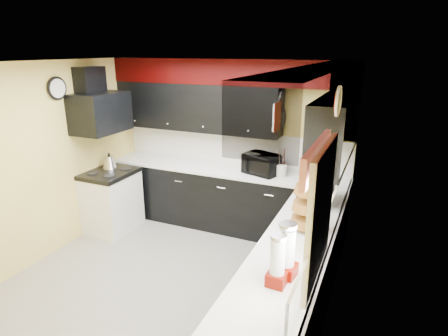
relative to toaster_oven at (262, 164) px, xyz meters
The scene contains 35 objects.
ground 1.94m from the toaster_oven, 111.37° to the right, with size 3.60×3.60×0.00m, color gray.
wall_back 0.68m from the toaster_oven, 152.89° to the left, with size 3.60×0.06×2.50m, color #E0C666.
wall_right 1.94m from the toaster_oven, 51.03° to the right, with size 0.06×3.60×2.50m, color #E0C666.
wall_left 2.82m from the toaster_oven, 147.86° to the right, with size 0.06×3.60×2.50m, color #E0C666.
ceiling 2.15m from the toaster_oven, 111.37° to the right, with size 3.60×3.60×0.06m, color white.
cab_back 0.86m from the toaster_oven, behind, with size 3.60×0.60×0.90m, color black.
cab_right 2.11m from the toaster_oven, 63.10° to the right, with size 0.60×3.00×0.90m, color black.
counter_back 0.61m from the toaster_oven, behind, with size 3.62×0.64×0.04m, color white.
counter_right 2.02m from the toaster_oven, 63.10° to the right, with size 0.64×3.02×0.04m, color white.
splash_back 0.66m from the toaster_oven, 153.67° to the left, with size 3.60×0.02×0.50m, color white.
splash_right 1.93m from the toaster_oven, 51.26° to the right, with size 0.02×3.60×0.50m, color white.
upper_back 1.31m from the toaster_oven, behind, with size 2.60×0.35×0.70m, color black.
upper_right 1.40m from the toaster_oven, 30.01° to the right, with size 0.35×1.80×0.70m, color black.
soffit_back 1.38m from the toaster_oven, 168.41° to the left, with size 3.60×0.36×0.35m, color black.
soffit_right 2.33m from the toaster_oven, 58.40° to the right, with size 0.36×3.24×0.35m, color black.
stove 2.31m from the toaster_oven, 160.24° to the right, with size 0.60×0.75×0.86m, color white.
cooktop 2.23m from the toaster_oven, 160.24° to the right, with size 0.62×0.77×0.06m, color black.
hood 2.37m from the toaster_oven, 160.67° to the right, with size 0.50×0.78×0.55m, color black.
hood_duct 2.64m from the toaster_oven, 161.70° to the right, with size 0.24×0.40×0.40m, color black.
window 2.72m from the toaster_oven, 63.47° to the right, with size 0.03×0.86×0.96m, color white, non-canonical shape.
valance 2.80m from the toaster_oven, 64.53° to the right, with size 0.04×0.88×0.20m, color red.
pan_top 0.95m from the toaster_oven, 12.20° to the left, with size 0.03×0.22×0.40m, color black, non-canonical shape.
pan_mid 0.71m from the toaster_oven, 18.85° to the right, with size 0.03×0.28×0.46m, color black, non-canonical shape.
pan_low 0.70m from the toaster_oven, 37.74° to the left, with size 0.03×0.24×0.42m, color black, non-canonical shape.
cut_board 0.78m from the toaster_oven, 39.39° to the right, with size 0.03×0.26×0.35m, color white.
baskets 1.73m from the toaster_oven, 57.23° to the right, with size 0.27×0.27×0.50m, color brown, non-canonical shape.
clock 2.87m from the toaster_oven, 152.07° to the right, with size 0.03×0.30×0.30m, color black, non-canonical shape.
deco_plate 2.49m from the toaster_oven, 57.39° to the right, with size 0.03×0.24×0.24m, color white, non-canonical shape.
toaster_oven is the anchor object (origin of this frame).
microwave 1.13m from the toaster_oven, 37.90° to the right, with size 0.49×0.33×0.27m, color black.
utensil_crock 0.29m from the toaster_oven, ahead, with size 0.16×0.16×0.17m, color silver.
knife_block 0.26m from the toaster_oven, 15.12° to the left, with size 0.09×0.13×0.20m, color black.
kettle 2.27m from the toaster_oven, 164.37° to the right, with size 0.21×0.21×0.19m, color #A3A3A7, non-canonical shape.
dispenser_a 2.51m from the toaster_oven, 67.53° to the right, with size 0.16×0.16×0.43m, color #5F0B0E, non-canonical shape.
dispenser_b 2.63m from the toaster_oven, 69.35° to the right, with size 0.14×0.14×0.39m, color #630813, non-canonical shape.
Camera 1 is at (2.12, -3.33, 2.63)m, focal length 30.00 mm.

